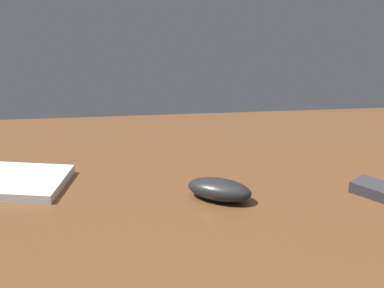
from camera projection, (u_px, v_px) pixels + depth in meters
The scene contains 2 objects.
desk at pixel (159, 192), 107.55cm from camera, with size 140.00×84.00×2.00cm, color brown.
computer_mouse at pixel (219, 190), 101.98cm from camera, with size 11.58×5.63×3.70cm, color black.
Camera 1 is at (-3.81, -97.24, 48.02)cm, focal length 55.02 mm.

